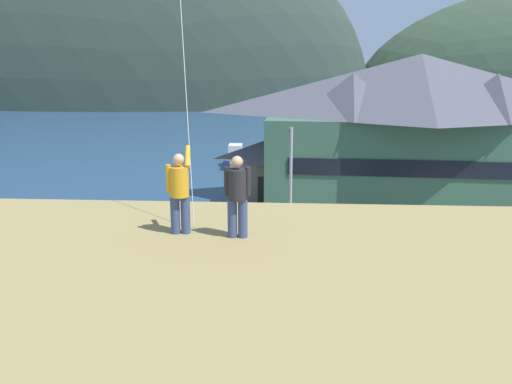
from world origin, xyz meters
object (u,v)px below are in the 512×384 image
moored_boat_wharfside (236,158)px  parked_car_corner_spot (426,264)px  parked_car_front_row_silver (318,316)px  parked_car_back_row_left (281,258)px  storage_shed_waterside (265,169)px  parking_light_pole (291,182)px  moored_boat_outer_mooring (303,155)px  parked_car_mid_row_far (189,306)px  parked_car_lone_by_shed (14,323)px  person_companion (237,194)px  wharf_dock (268,165)px  person_kite_flyer (179,190)px  harbor_lodge (417,127)px  parked_car_back_row_right (125,255)px

moored_boat_wharfside → parked_car_corner_spot: size_ratio=1.34×
parked_car_front_row_silver → parked_car_back_row_left: (-1.51, 6.19, 0.00)m
storage_shed_waterside → parking_light_pole: 11.91m
moored_boat_outer_mooring → parked_car_mid_row_far: 36.97m
parked_car_back_row_left → parked_car_lone_by_shed: size_ratio=1.01×
person_companion → parked_car_corner_spot: bearing=61.8°
moored_boat_wharfside → person_companion: (4.23, -43.14, 7.26)m
wharf_dock → parked_car_corner_spot: bearing=-72.6°
parked_car_front_row_silver → person_companion: size_ratio=2.42×
parked_car_mid_row_far → person_kite_flyer: size_ratio=2.27×
parked_car_corner_spot → person_companion: 17.58m
person_kite_flyer → parked_car_back_row_left: bearing=82.2°
parked_car_back_row_left → parked_car_front_row_silver: bearing=-76.3°
harbor_lodge → parked_car_back_row_right: (-17.18, -14.49, -4.69)m
parked_car_back_row_right → parked_car_corner_spot: same height
parking_light_pole → parked_car_lone_by_shed: bearing=-132.9°
parking_light_pole → parked_car_corner_spot: bearing=-32.0°
parked_car_corner_spot → person_kite_flyer: person_kite_flyer is taller
person_companion → moored_boat_outer_mooring: bearing=86.9°
moored_boat_wharfside → parked_car_lone_by_shed: bearing=-97.7°
parked_car_back_row_left → parked_car_mid_row_far: size_ratio=1.02×
person_kite_flyer → parked_car_lone_by_shed: bearing=137.9°
harbor_lodge → parked_car_front_row_silver: (-7.89, -20.68, -4.69)m
harbor_lodge → parked_car_mid_row_far: 24.38m
parked_car_back_row_left → person_kite_flyer: bearing=-97.8°
moored_boat_wharfside → person_kite_flyer: 43.66m
harbor_lodge → parking_light_pole: harbor_lodge is taller
harbor_lodge → person_companion: harbor_lodge is taller
wharf_dock → parked_car_back_row_left: bearing=-86.3°
harbor_lodge → wharf_dock: 17.68m
parked_car_mid_row_far → parked_car_corner_spot: 11.67m
moored_boat_outer_mooring → parked_car_back_row_right: size_ratio=1.68×
wharf_dock → parked_car_back_row_right: parked_car_back_row_right is taller
parked_car_back_row_right → parking_light_pole: bearing=23.7°
harbor_lodge → parked_car_mid_row_far: harbor_lodge is taller
moored_boat_wharfside → parked_car_back_row_left: size_ratio=1.34×
parking_light_pole → person_companion: person_companion is taller
wharf_dock → moored_boat_outer_mooring: (3.49, 3.86, 0.37)m
parked_car_front_row_silver → parked_car_corner_spot: 7.88m
parked_car_front_row_silver → person_kite_flyer: person_kite_flyer is taller
parked_car_lone_by_shed → parked_car_back_row_left: bearing=37.1°
moored_boat_wharfside → parked_car_back_row_right: size_ratio=1.33×
parked_car_front_row_silver → parked_car_back_row_right: 11.16m
wharf_dock → person_kite_flyer: 42.30m
parked_car_corner_spot → parked_car_back_row_left: bearing=176.4°
moored_boat_wharfside → parked_car_back_row_right: bearing=-95.6°
harbor_lodge → parked_car_back_row_right: bearing=-139.8°
parked_car_mid_row_far → parked_car_corner_spot: (10.45, 5.18, 0.00)m
wharf_dock → parking_light_pole: size_ratio=1.98×
parked_car_corner_spot → parked_car_front_row_silver: bearing=-133.1°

